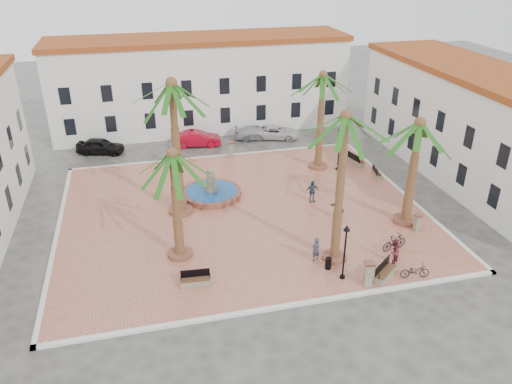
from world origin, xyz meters
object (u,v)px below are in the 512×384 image
car_black (100,146)px  bench_se (385,273)px  lamppost_e (340,140)px  cyclist_a (316,249)px  palm_sw (173,167)px  palm_s (345,132)px  bollard_n (231,149)px  pedestrian_fountain_a (182,195)px  bench_ne (356,161)px  lamppost_s (346,243)px  car_silver (257,132)px  bench_e (377,174)px  fountain (211,192)px  pedestrian_north (171,153)px  pedestrian_fountain_b (312,191)px  palm_nw (172,98)px  pedestrian_east (338,209)px  bicycle_a (415,271)px  bollard_se (369,273)px  car_red (197,139)px  bollard_e (417,223)px  palm_ne (323,86)px  litter_bin (328,263)px  car_white (276,132)px  cyclist_b (394,251)px  bicycle_b (394,242)px  bench_s (196,281)px  palm_e (418,136)px

car_black → bench_se: bearing=-128.9°
lamppost_e → cyclist_a: (-6.66, -12.62, -1.92)m
palm_sw → palm_s: 9.97m
bollard_n → pedestrian_fountain_a: pedestrian_fountain_a is taller
palm_s → bench_ne: 17.39m
palm_sw → lamppost_s: (9.04, -4.68, -3.69)m
cyclist_a → car_black: bearing=-81.0°
palm_sw → car_silver: (9.92, 19.66, -5.64)m
palm_sw → bench_e: 20.08m
fountain → bench_se: 15.37m
pedestrian_fountain_a → pedestrian_north: 8.48m
pedestrian_fountain_b → car_silver: 14.74m
palm_nw → bench_se: palm_nw is taller
bench_ne → pedestrian_east: bearing=136.3°
bench_e → pedestrian_fountain_a: (-16.53, -1.48, 0.71)m
palm_s → bicycle_a: bearing=-38.0°
bench_ne → palm_nw: bearing=95.1°
pedestrian_north → car_black: bearing=65.2°
bollard_se → car_red: (-6.43, 24.71, -0.20)m
lamppost_s → bollard_e: bearing=28.4°
palm_ne → litter_bin: palm_ne is taller
bollard_se → bicycle_a: (2.99, 0.00, -0.35)m
palm_s → car_white: 23.48m
cyclist_b → car_red: size_ratio=0.36×
lamppost_s → pedestrian_fountain_b: bearing=81.1°
pedestrian_east → bollard_e: bearing=38.0°
palm_nw → pedestrian_fountain_a: (0.24, 0.85, -7.63)m
bollard_se → lamppost_e: bearing=73.7°
pedestrian_fountain_a → bicycle_b: bearing=-41.5°
bench_ne → palm_s: bearing=138.5°
bench_se → bench_ne: 16.91m
lamppost_s → bicycle_b: lamppost_s is taller
palm_sw → bench_se: bearing=-24.6°
palm_s → bollard_n: bearing=99.5°
lamppost_e → pedestrian_fountain_b: 6.92m
car_silver → bollard_n: bearing=145.4°
litter_bin → bollard_n: bearing=96.8°
bench_s → pedestrian_fountain_a: 9.84m
litter_bin → bicycle_b: size_ratio=0.41×
cyclist_b → car_white: 23.28m
bicycle_a → bollard_n: bearing=27.5°
bicycle_a → car_white: 25.00m
bicycle_a → palm_nw: bearing=57.1°
palm_sw → bench_ne: size_ratio=3.62×
lamppost_s → car_red: bearing=102.6°
bench_s → bicycle_b: size_ratio=0.99×
pedestrian_north → bench_se: bearing=-142.8°
palm_nw → car_red: bearing=77.1°
pedestrian_fountain_b → pedestrian_east: 3.04m
palm_e → car_black: size_ratio=1.77×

